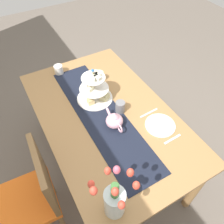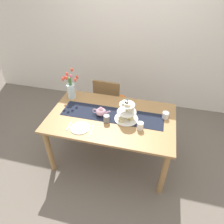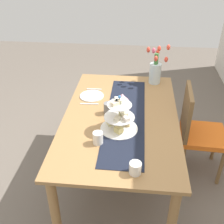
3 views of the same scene
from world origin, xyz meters
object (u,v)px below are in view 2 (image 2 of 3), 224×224
Objects in this scene: tiered_cake_stand at (126,113)px; mug_white_text at (140,126)px; knife_left at (92,130)px; teapot at (101,111)px; tulip_vase at (71,88)px; fork_left at (69,126)px; cream_jug at (165,115)px; dining_table at (111,123)px; dinner_plate_left at (80,128)px; mug_grey at (107,119)px; chair_left at (109,100)px.

mug_white_text is (0.19, -0.14, -0.05)m from tiered_cake_stand.
knife_left is 0.58m from mug_white_text.
teapot is 0.57× the size of tulip_vase.
mug_white_text is (0.84, 0.16, 0.04)m from fork_left.
mug_white_text reaches higher than cream_jug.
knife_left is at bearing -50.31° from tulip_vase.
dining_table is 7.01× the size of dinner_plate_left.
teapot is 1.04× the size of dinner_plate_left.
mug_grey is at bearing -46.84° from teapot.
tiered_cake_stand is 1.79× the size of knife_left.
chair_left is at bearing 103.19° from mug_grey.
teapot is 1.59× the size of fork_left.
teapot is at bearing 164.85° from mug_white_text.
dining_table is 6.76× the size of teapot.
dining_table is at bearing 179.14° from tiered_cake_stand.
fork_left is at bearing 180.00° from knife_left.
knife_left is (0.29, 0.00, 0.00)m from fork_left.
dining_table is 0.76m from chair_left.
cream_jug is at bearing 24.38° from dinner_plate_left.
cream_jug is 1.08m from dinner_plate_left.
fork_left is at bearing 180.00° from dinner_plate_left.
mug_grey is at bearing 54.88° from knife_left.
mug_grey is at bearing 24.08° from fork_left.
chair_left is 9.58× the size of mug_white_text.
tulip_vase is at bearing 160.35° from tiered_cake_stand.
dining_table is at bearing 44.24° from dinner_plate_left.
teapot reaches higher than cream_jug.
knife_left is at bearing -86.55° from chair_left.
dinner_plate_left is at bearing -149.22° from tiered_cake_stand.
chair_left is (-0.23, 0.72, -0.15)m from dining_table.
chair_left is 2.99× the size of tiered_cake_stand.
mug_grey reaches higher than dining_table.
chair_left is 0.90m from mug_grey.
teapot is at bearing 179.50° from tiered_cake_stand.
mug_white_text is at bearing -3.96° from mug_grey.
teapot is 0.62m from tulip_vase.
tulip_vase is at bearing 120.58° from dinner_plate_left.
dinner_plate_left is (-0.50, -0.30, -0.10)m from tiered_cake_stand.
chair_left is at bearing 107.58° from dining_table.
tiered_cake_stand is 0.72m from fork_left.
tiered_cake_stand is at bearing -59.76° from chair_left.
dinner_plate_left is 2.42× the size of mug_white_text.
tiered_cake_stand is 1.28× the size of teapot.
dining_table is 0.56m from fork_left.
chair_left is 2.19× the size of tulip_vase.
chair_left reaches higher than cream_jug.
mug_white_text is at bearing -54.43° from chair_left.
dining_table is 18.97× the size of cream_jug.
dining_table is 0.19m from mug_grey.
mug_white_text is at bearing -35.60° from tiered_cake_stand.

